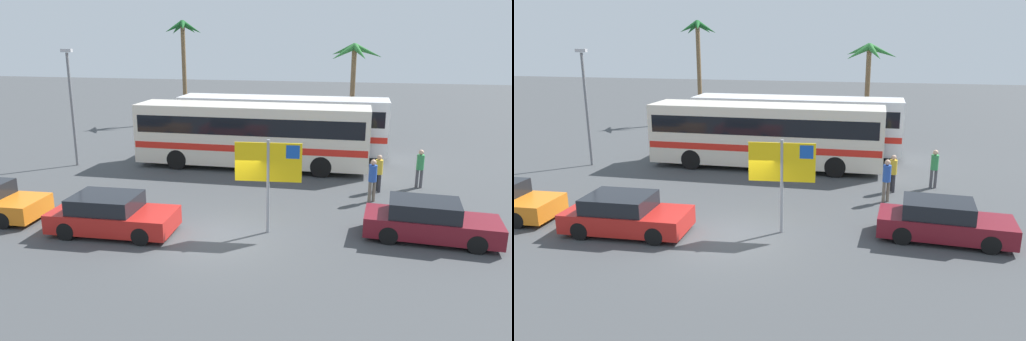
# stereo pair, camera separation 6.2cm
# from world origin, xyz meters

# --- Properties ---
(ground) EXTENTS (120.00, 120.00, 0.00)m
(ground) POSITION_xyz_m (0.00, 0.00, 0.00)
(ground) COLOR #424447
(bus_front_coach) EXTENTS (11.52, 2.46, 3.17)m
(bus_front_coach) POSITION_xyz_m (-0.88, 9.15, 1.78)
(bus_front_coach) COLOR silver
(bus_front_coach) RESTS_ON ground
(bus_rear_coach) EXTENTS (11.52, 2.46, 3.17)m
(bus_rear_coach) POSITION_xyz_m (0.14, 12.50, 1.78)
(bus_rear_coach) COLOR white
(bus_rear_coach) RESTS_ON ground
(ferry_sign) EXTENTS (2.20, 0.24, 3.20)m
(ferry_sign) POSITION_xyz_m (1.54, 0.84, 2.33)
(ferry_sign) COLOR gray
(ferry_sign) RESTS_ON ground
(car_maroon) EXTENTS (4.33, 1.95, 1.32)m
(car_maroon) POSITION_xyz_m (6.72, 1.31, 0.63)
(car_maroon) COLOR maroon
(car_maroon) RESTS_ON ground
(car_red) EXTENTS (4.19, 1.97, 1.32)m
(car_red) POSITION_xyz_m (-3.63, -0.26, 0.64)
(car_red) COLOR red
(car_red) RESTS_ON ground
(pedestrian_near_sign) EXTENTS (0.32, 0.32, 1.62)m
(pedestrian_near_sign) POSITION_xyz_m (5.27, 6.27, 0.95)
(pedestrian_near_sign) COLOR #2D2D33
(pedestrian_near_sign) RESTS_ON ground
(pedestrian_crossing_lot) EXTENTS (0.32, 0.32, 1.71)m
(pedestrian_crossing_lot) POSITION_xyz_m (7.04, 7.23, 1.01)
(pedestrian_crossing_lot) COLOR #4C4C51
(pedestrian_crossing_lot) RESTS_ON ground
(pedestrian_by_bus) EXTENTS (0.32, 0.32, 1.75)m
(pedestrian_by_bus) POSITION_xyz_m (4.98, 4.85, 1.03)
(pedestrian_by_bus) COLOR #706656
(pedestrian_by_bus) RESTS_ON ground
(lamp_post_left_side) EXTENTS (0.56, 0.20, 5.84)m
(lamp_post_left_side) POSITION_xyz_m (-9.79, 7.75, 3.24)
(lamp_post_left_side) COLOR slate
(lamp_post_left_side) RESTS_ON ground
(palm_tree_seaside) EXTENTS (3.49, 3.52, 6.03)m
(palm_tree_seaside) POSITION_xyz_m (3.85, 18.77, 4.83)
(palm_tree_seaside) COLOR brown
(palm_tree_seaside) RESTS_ON ground
(palm_tree_inland) EXTENTS (2.81, 2.99, 7.63)m
(palm_tree_inland) POSITION_xyz_m (-8.85, 21.74, 5.95)
(palm_tree_inland) COLOR brown
(palm_tree_inland) RESTS_ON ground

